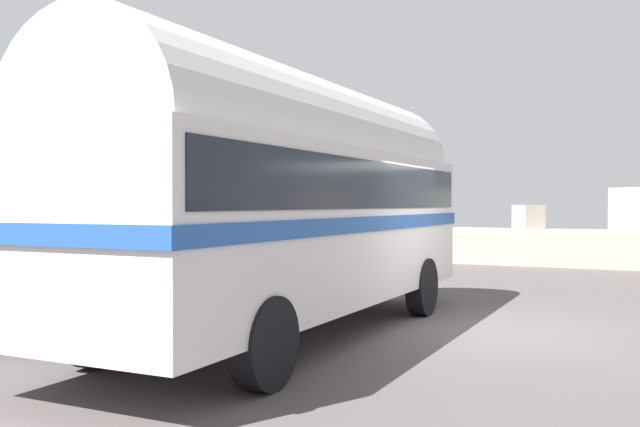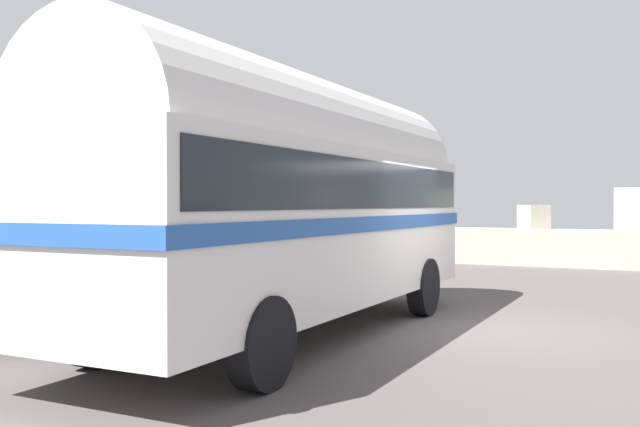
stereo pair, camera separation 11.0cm
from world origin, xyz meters
name	(u,v)px [view 1 (the left image)]	position (x,y,z in m)	size (l,w,h in m)	color
ground	(482,330)	(0.00, 0.00, 0.01)	(32.00, 26.00, 0.02)	#524B4A
breakwater	(577,242)	(0.07, 11.80, 0.75)	(31.36, 2.54, 2.47)	#B5A791
vintage_coach	(291,193)	(-2.28, -1.75, 2.05)	(2.56, 8.62, 3.70)	black
second_coach	(127,195)	(-6.31, -0.62, 2.05)	(3.97, 8.88, 3.70)	black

